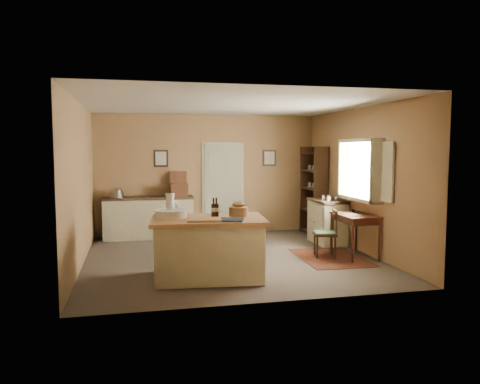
% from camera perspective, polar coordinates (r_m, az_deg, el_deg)
% --- Properties ---
extents(ground, '(5.00, 5.00, 0.00)m').
position_cam_1_polar(ground, '(8.40, -1.24, -8.00)').
color(ground, brown).
rests_on(ground, ground).
extents(wall_back, '(5.00, 0.10, 2.70)m').
position_cam_1_polar(wall_back, '(10.66, -3.95, 2.15)').
color(wall_back, brown).
rests_on(wall_back, ground).
extents(wall_front, '(5.00, 0.10, 2.70)m').
position_cam_1_polar(wall_front, '(5.78, 3.72, -0.48)').
color(wall_front, brown).
rests_on(wall_front, ground).
extents(wall_left, '(0.10, 5.00, 2.70)m').
position_cam_1_polar(wall_left, '(8.08, -18.90, 0.88)').
color(wall_left, brown).
rests_on(wall_left, ground).
extents(wall_right, '(0.10, 5.00, 2.70)m').
position_cam_1_polar(wall_right, '(9.04, 14.48, 1.43)').
color(wall_right, brown).
rests_on(wall_right, ground).
extents(ceiling, '(5.00, 5.00, 0.00)m').
position_cam_1_polar(ceiling, '(8.22, -1.27, 10.66)').
color(ceiling, silver).
rests_on(ceiling, wall_back).
extents(door, '(0.97, 0.06, 2.11)m').
position_cam_1_polar(door, '(10.71, -2.07, 0.59)').
color(door, '#A4A890').
rests_on(door, ground).
extents(framed_prints, '(2.82, 0.02, 0.38)m').
position_cam_1_polar(framed_prints, '(10.65, -2.88, 4.14)').
color(framed_prints, black).
rests_on(framed_prints, ground).
extents(window, '(0.25, 1.99, 1.12)m').
position_cam_1_polar(window, '(8.81, 14.66, 2.64)').
color(window, beige).
rests_on(window, ground).
extents(work_island, '(1.77, 1.25, 1.20)m').
position_cam_1_polar(work_island, '(7.03, -3.96, -6.62)').
color(work_island, beige).
rests_on(work_island, ground).
extents(sideboard, '(1.94, 0.55, 1.18)m').
position_cam_1_polar(sideboard, '(10.32, -11.05, -2.89)').
color(sideboard, beige).
rests_on(sideboard, ground).
extents(rug, '(1.15, 1.63, 0.01)m').
position_cam_1_polar(rug, '(8.55, 10.99, -7.83)').
color(rug, '#4B2311').
rests_on(rug, ground).
extents(writing_desk, '(0.58, 0.95, 0.82)m').
position_cam_1_polar(writing_desk, '(8.62, 13.81, -3.27)').
color(writing_desk, '#34140E').
rests_on(writing_desk, ground).
extents(desk_chair, '(0.46, 0.46, 0.83)m').
position_cam_1_polar(desk_chair, '(8.52, 10.30, -5.06)').
color(desk_chair, black).
rests_on(desk_chair, ground).
extents(right_cabinet, '(0.54, 0.96, 0.99)m').
position_cam_1_polar(right_cabinet, '(9.74, 10.58, -3.51)').
color(right_cabinet, beige).
rests_on(right_cabinet, ground).
extents(shelving_unit, '(0.34, 0.89, 1.98)m').
position_cam_1_polar(shelving_unit, '(10.68, 9.18, 0.15)').
color(shelving_unit, black).
rests_on(shelving_unit, ground).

